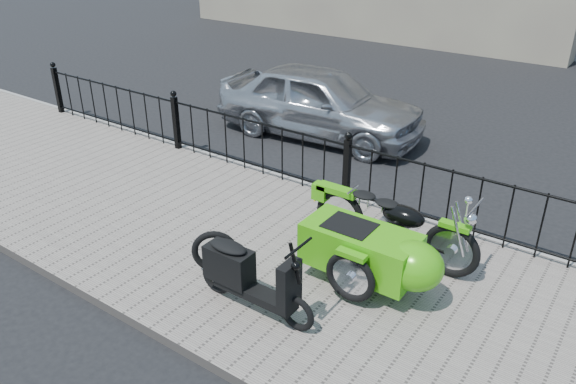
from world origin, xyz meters
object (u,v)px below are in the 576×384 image
Objects in this scene: scooter at (247,276)px; spare_tire at (215,252)px; motorcycle_sidecar at (380,248)px; sedan_car at (320,102)px.

scooter is 0.78m from spare_tire.
scooter is at bearing -128.32° from motorcycle_sidecar.
motorcycle_sidecar is at bearing -144.43° from sedan_car.
motorcycle_sidecar is 1.51× the size of scooter.
scooter reaches higher than spare_tire.
scooter is at bearing -21.77° from spare_tire.
spare_tire is (-0.72, 0.29, -0.12)m from scooter.
sedan_car is at bearing 130.03° from motorcycle_sidecar.
spare_tire is (-1.68, -0.92, -0.19)m from motorcycle_sidecar.
spare_tire is 0.14× the size of sedan_car.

